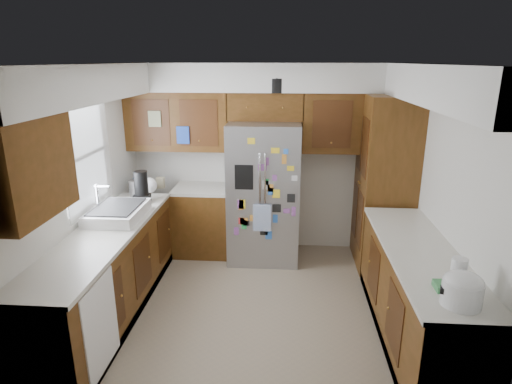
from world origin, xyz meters
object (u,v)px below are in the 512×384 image
pantry (385,183)px  paper_towel (458,274)px  rice_cooker (462,288)px  fridge (264,192)px

pantry → paper_towel: size_ratio=8.50×
pantry → rice_cooker: size_ratio=7.64×
pantry → fridge: pantry is taller
fridge → pantry: bearing=-2.1°
pantry → paper_towel: bearing=-89.0°
fridge → paper_towel: (1.54, -2.37, 0.15)m
pantry → fridge: (-1.50, 0.05, -0.17)m
pantry → paper_towel: pantry is taller
rice_cooker → paper_towel: paper_towel is taller
rice_cooker → pantry: bearing=90.0°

